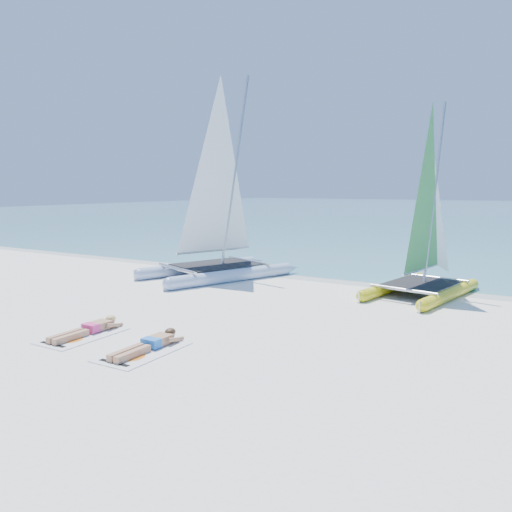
{
  "coord_description": "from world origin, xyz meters",
  "views": [
    {
      "loc": [
        6.4,
        -10.58,
        3.17
      ],
      "look_at": [
        -0.5,
        1.2,
        1.29
      ],
      "focal_mm": 35.0,
      "sensor_mm": 36.0,
      "label": 1
    }
  ],
  "objects_px": {
    "catamaran_blue": "(218,215)",
    "sunbather_b": "(150,344)",
    "catamaran_yellow": "(429,232)",
    "sunbather_a": "(89,328)",
    "towel_b": "(143,352)",
    "towel_a": "(83,336)"
  },
  "relations": [
    {
      "from": "catamaran_blue",
      "to": "towel_a",
      "type": "distance_m",
      "value": 7.84
    },
    {
      "from": "catamaran_blue",
      "to": "sunbather_b",
      "type": "relative_size",
      "value": 4.26
    },
    {
      "from": "catamaran_yellow",
      "to": "sunbather_a",
      "type": "xyz_separation_m",
      "value": [
        -5.46,
        -8.09,
        -1.74
      ]
    },
    {
      "from": "catamaran_blue",
      "to": "towel_b",
      "type": "bearing_deg",
      "value": -43.31
    },
    {
      "from": "catamaran_blue",
      "to": "sunbather_b",
      "type": "height_order",
      "value": "catamaran_blue"
    },
    {
      "from": "catamaran_yellow",
      "to": "sunbather_b",
      "type": "distance_m",
      "value": 9.14
    },
    {
      "from": "catamaran_blue",
      "to": "catamaran_yellow",
      "type": "xyz_separation_m",
      "value": [
        7.0,
        0.91,
        -0.34
      ]
    },
    {
      "from": "catamaran_yellow",
      "to": "sunbather_b",
      "type": "xyz_separation_m",
      "value": [
        -3.59,
        -8.23,
        -1.74
      ]
    },
    {
      "from": "towel_a",
      "to": "sunbather_b",
      "type": "bearing_deg",
      "value": 1.68
    },
    {
      "from": "catamaran_blue",
      "to": "catamaran_yellow",
      "type": "bearing_deg",
      "value": 29.66
    },
    {
      "from": "towel_b",
      "to": "sunbather_b",
      "type": "height_order",
      "value": "sunbather_b"
    },
    {
      "from": "sunbather_a",
      "to": "towel_b",
      "type": "xyz_separation_m",
      "value": [
        1.87,
        -0.33,
        -0.11
      ]
    },
    {
      "from": "sunbather_a",
      "to": "towel_a",
      "type": "bearing_deg",
      "value": -90.0
    },
    {
      "from": "sunbather_a",
      "to": "sunbather_b",
      "type": "bearing_deg",
      "value": -4.19
    },
    {
      "from": "towel_b",
      "to": "sunbather_b",
      "type": "xyz_separation_m",
      "value": [
        0.0,
        0.19,
        0.11
      ]
    },
    {
      "from": "catamaran_yellow",
      "to": "towel_b",
      "type": "bearing_deg",
      "value": -102.1
    },
    {
      "from": "catamaran_yellow",
      "to": "towel_b",
      "type": "xyz_separation_m",
      "value": [
        -3.59,
        -8.42,
        -1.85
      ]
    },
    {
      "from": "sunbather_a",
      "to": "towel_b",
      "type": "height_order",
      "value": "sunbather_a"
    },
    {
      "from": "towel_a",
      "to": "towel_b",
      "type": "relative_size",
      "value": 1.0
    },
    {
      "from": "sunbather_b",
      "to": "towel_b",
      "type": "bearing_deg",
      "value": -90.0
    },
    {
      "from": "sunbather_a",
      "to": "sunbather_b",
      "type": "distance_m",
      "value": 1.87
    },
    {
      "from": "towel_a",
      "to": "sunbather_a",
      "type": "distance_m",
      "value": 0.22
    }
  ]
}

